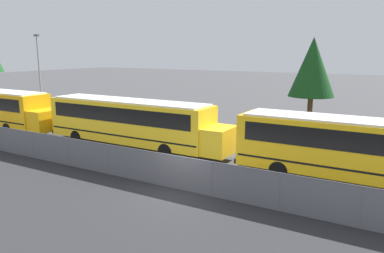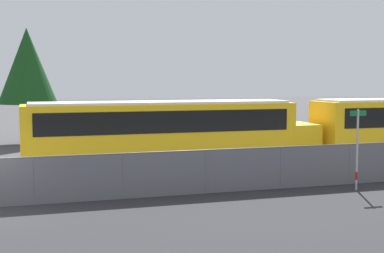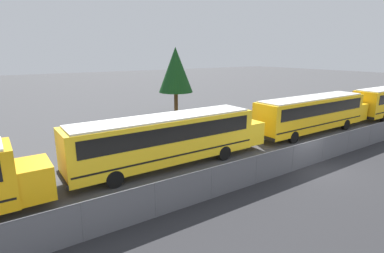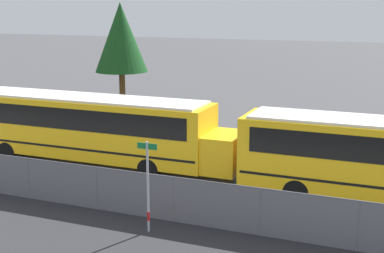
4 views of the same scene
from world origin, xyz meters
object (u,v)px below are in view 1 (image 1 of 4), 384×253
school_bus_3 (132,120)px  light_pole (39,70)px  tree_1 (312,67)px  school_bus_4 (372,148)px

school_bus_3 → light_pole: bearing=158.6°
light_pole → tree_1: 27.54m
light_pole → school_bus_4: bearing=-12.5°
tree_1 → light_pole: bearing=-166.8°
school_bus_3 → school_bus_4: (14.57, -0.15, 0.00)m
tree_1 → school_bus_4: bearing=-66.1°
school_bus_4 → tree_1: size_ratio=1.81×
school_bus_4 → school_bus_3: bearing=179.4°
light_pole → school_bus_3: bearing=-21.4°
school_bus_4 → tree_1: 15.19m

